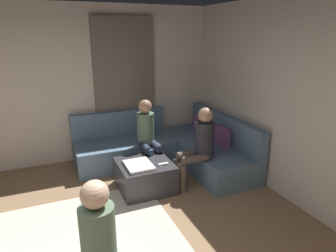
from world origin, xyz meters
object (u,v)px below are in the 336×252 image
game_remote (163,164)px  person_on_couch_back (199,144)px  coffee_mug (151,152)px  person_on_couch_side (148,134)px  ottoman (145,176)px  person_on_armchair (104,249)px  sectional_couch (171,148)px

game_remote → person_on_couch_back: 0.60m
coffee_mug → person_on_couch_side: bearing=169.0°
ottoman → person_on_couch_side: (-0.54, 0.24, 0.45)m
ottoman → person_on_couch_back: size_ratio=0.63×
person_on_couch_side → person_on_couch_back: bearing=125.7°
game_remote → person_on_couch_side: bearing=178.3°
person_on_armchair → person_on_couch_side: bearing=-129.2°
coffee_mug → person_on_armchair: 2.37m
game_remote → person_on_couch_back: person_on_couch_back is taller
sectional_couch → person_on_couch_side: (0.15, -0.48, 0.38)m
coffee_mug → game_remote: coffee_mug is taller
sectional_couch → person_on_armchair: bearing=-33.4°
person_on_armchair → game_remote: bearing=-137.7°
person_on_couch_side → game_remote: bearing=88.3°
game_remote → person_on_couch_side: person_on_couch_side is taller
ottoman → person_on_armchair: size_ratio=0.64×
ottoman → person_on_couch_back: (0.20, 0.77, 0.45)m
game_remote → person_on_couch_back: (0.02, 0.55, 0.23)m
coffee_mug → ottoman: bearing=-39.3°
coffee_mug → game_remote: size_ratio=0.63×
ottoman → person_on_armchair: person_on_armchair is taller
coffee_mug → game_remote: (0.40, 0.04, -0.04)m
sectional_couch → ottoman: sectional_couch is taller
person_on_couch_back → coffee_mug: bearing=54.7°
ottoman → person_on_couch_side: size_ratio=0.63×
person_on_couch_side → ottoman: bearing=65.8°
game_remote → person_on_couch_side: size_ratio=0.12×
sectional_couch → person_on_couch_side: 0.63m
person_on_couch_back → person_on_couch_side: 0.91m
sectional_couch → coffee_mug: size_ratio=26.84×
person_on_couch_back → ottoman: bearing=75.5°
person_on_armchair → coffee_mug: bearing=-131.3°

